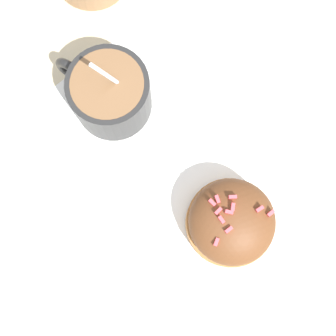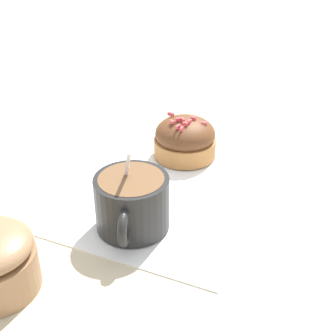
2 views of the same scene
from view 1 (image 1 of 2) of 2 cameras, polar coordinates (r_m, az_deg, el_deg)
ground_plane at (r=0.47m, az=0.65°, el=1.02°), size 3.00×3.00×0.00m
paper_napkin at (r=0.47m, az=0.66°, el=1.05°), size 0.28×0.25×0.00m
coffee_cup at (r=0.46m, az=-7.19°, el=9.06°), size 0.10×0.08×0.09m
frosted_pastry at (r=0.44m, az=7.99°, el=-6.28°), size 0.08×0.08×0.06m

